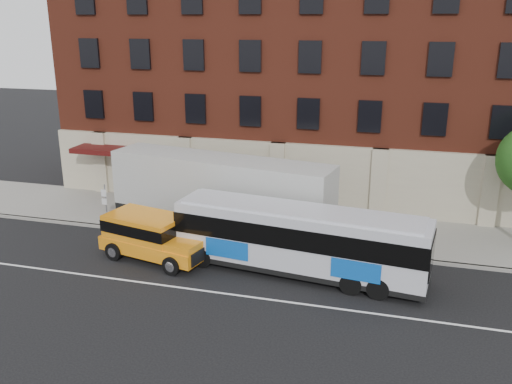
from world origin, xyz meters
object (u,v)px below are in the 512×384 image
(sign_pole, at_px, (105,203))
(city_bus, at_px, (299,238))
(yellow_suv, at_px, (151,234))
(shipping_container, at_px, (220,195))

(sign_pole, xyz_separation_m, city_bus, (11.51, -2.88, 0.29))
(yellow_suv, xyz_separation_m, shipping_container, (2.10, 4.27, 0.82))
(sign_pole, bearing_deg, yellow_suv, -35.90)
(shipping_container, bearing_deg, city_bus, -38.24)
(shipping_container, bearing_deg, sign_pole, -169.33)
(city_bus, height_order, yellow_suv, city_bus)
(city_bus, height_order, shipping_container, shipping_container)
(sign_pole, height_order, city_bus, city_bus)
(city_bus, bearing_deg, sign_pole, 165.97)
(yellow_suv, bearing_deg, city_bus, 1.54)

